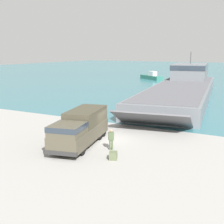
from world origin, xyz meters
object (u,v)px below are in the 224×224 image
at_px(landing_craft, 184,86).
at_px(cargo_crate, 113,156).
at_px(soldier_on_ramp, 111,138).
at_px(military_truck, 80,128).
at_px(moored_boat_c, 151,77).

bearing_deg(landing_craft, cargo_crate, -91.47).
bearing_deg(soldier_on_ramp, military_truck, -127.20).
bearing_deg(moored_boat_c, soldier_on_ramp, -126.05).
bearing_deg(landing_craft, moored_boat_c, 112.66).
relative_size(soldier_on_ramp, moored_boat_c, 0.22).
distance_m(military_truck, soldier_on_ramp, 2.99).
relative_size(landing_craft, military_truck, 5.26).
bearing_deg(cargo_crate, military_truck, 155.71).
relative_size(moored_boat_c, cargo_crate, 11.59).
bearing_deg(moored_boat_c, landing_craft, -112.94).
bearing_deg(military_truck, moored_boat_c, -177.00).
height_order(military_truck, soldier_on_ramp, military_truck).
relative_size(landing_craft, cargo_crate, 64.80).
bearing_deg(cargo_crate, landing_craft, 97.68).
distance_m(landing_craft, soldier_on_ramp, 32.34).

